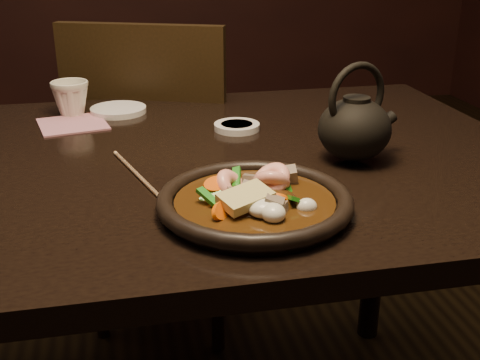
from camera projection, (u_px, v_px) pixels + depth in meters
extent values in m
cube|color=black|center=(108.00, 172.00, 1.09)|extent=(1.60, 0.90, 0.04)
cylinder|color=black|center=(377.00, 229.00, 1.70)|extent=(0.06, 0.06, 0.71)
cube|color=black|center=(170.00, 180.00, 1.79)|extent=(0.57, 0.57, 0.04)
cylinder|color=black|center=(239.00, 228.00, 2.01)|extent=(0.04, 0.04, 0.43)
cylinder|color=black|center=(217.00, 285.00, 1.69)|extent=(0.04, 0.04, 0.43)
cylinder|color=black|center=(137.00, 221.00, 2.07)|extent=(0.04, 0.04, 0.43)
cylinder|color=black|center=(97.00, 274.00, 1.74)|extent=(0.04, 0.04, 0.43)
cube|color=black|center=(144.00, 117.00, 1.51)|extent=(0.40, 0.18, 0.46)
cylinder|color=black|center=(255.00, 208.00, 0.88)|extent=(0.27, 0.27, 0.01)
torus|color=black|center=(255.00, 200.00, 0.88)|extent=(0.29, 0.29, 0.02)
cylinder|color=#341D09|center=(255.00, 203.00, 0.88)|extent=(0.24, 0.24, 0.01)
ellipsoid|color=#341D09|center=(255.00, 203.00, 0.88)|extent=(0.13, 0.12, 0.04)
torus|color=#FFB5A1|center=(233.00, 189.00, 0.91)|extent=(0.08, 0.08, 0.06)
torus|color=#FFB5A1|center=(271.00, 181.00, 0.91)|extent=(0.08, 0.08, 0.05)
torus|color=#FFB5A1|center=(272.00, 182.00, 0.91)|extent=(0.07, 0.07, 0.05)
cube|color=gray|center=(249.00, 192.00, 0.88)|extent=(0.04, 0.04, 0.03)
cube|color=gray|center=(251.00, 182.00, 0.93)|extent=(0.04, 0.04, 0.03)
cube|color=gray|center=(273.00, 205.00, 0.83)|extent=(0.04, 0.04, 0.03)
cube|color=gray|center=(236.00, 197.00, 0.87)|extent=(0.03, 0.03, 0.03)
cube|color=gray|center=(289.00, 175.00, 0.94)|extent=(0.03, 0.03, 0.03)
cube|color=gray|center=(277.00, 211.00, 0.84)|extent=(0.04, 0.04, 0.03)
cylinder|color=#F75C07|center=(222.00, 210.00, 0.83)|extent=(0.05, 0.05, 0.04)
cylinder|color=#F75C07|center=(250.00, 194.00, 0.87)|extent=(0.06, 0.06, 0.03)
cylinder|color=#F75C07|center=(272.00, 199.00, 0.85)|extent=(0.05, 0.04, 0.04)
cylinder|color=#F75C07|center=(217.00, 184.00, 0.90)|extent=(0.06, 0.05, 0.03)
cube|color=#207516|center=(236.00, 178.00, 0.92)|extent=(0.02, 0.04, 0.03)
cube|color=#207516|center=(286.00, 183.00, 0.92)|extent=(0.02, 0.04, 0.03)
cube|color=#207516|center=(212.00, 195.00, 0.89)|extent=(0.04, 0.03, 0.02)
cube|color=#207516|center=(292.00, 198.00, 0.87)|extent=(0.02, 0.04, 0.02)
cube|color=#207516|center=(265.00, 209.00, 0.85)|extent=(0.02, 0.04, 0.03)
cube|color=#207516|center=(208.00, 197.00, 0.86)|extent=(0.03, 0.04, 0.02)
cube|color=#207516|center=(264.00, 202.00, 0.85)|extent=(0.03, 0.04, 0.03)
ellipsoid|color=#ECE8CD|center=(273.00, 213.00, 0.82)|extent=(0.03, 0.04, 0.03)
ellipsoid|color=#ECE8CD|center=(307.00, 207.00, 0.85)|extent=(0.03, 0.03, 0.03)
ellipsoid|color=#ECE8CD|center=(242.00, 196.00, 0.89)|extent=(0.03, 0.04, 0.02)
ellipsoid|color=#ECE8CD|center=(262.00, 195.00, 0.89)|extent=(0.03, 0.02, 0.02)
ellipsoid|color=#ECE8CD|center=(232.00, 205.00, 0.84)|extent=(0.04, 0.02, 0.02)
ellipsoid|color=#ECE8CD|center=(264.00, 208.00, 0.83)|extent=(0.05, 0.04, 0.03)
ellipsoid|color=#ECE8CD|center=(276.00, 187.00, 0.92)|extent=(0.05, 0.02, 0.03)
cube|color=#D2C87E|center=(246.00, 198.00, 0.84)|extent=(0.09, 0.07, 0.03)
cylinder|color=white|center=(237.00, 127.00, 1.26)|extent=(0.10, 0.10, 0.01)
cylinder|color=white|center=(118.00, 110.00, 1.38)|extent=(0.13, 0.13, 0.01)
imported|color=beige|center=(71.00, 97.00, 1.34)|extent=(0.09, 0.08, 0.08)
cylinder|color=tan|center=(137.00, 174.00, 1.02)|extent=(0.07, 0.22, 0.01)
cylinder|color=tan|center=(135.00, 172.00, 1.02)|extent=(0.07, 0.22, 0.01)
cube|color=#B77080|center=(73.00, 124.00, 1.29)|extent=(0.16, 0.16, 0.00)
ellipsoid|color=black|center=(354.00, 129.00, 1.06)|extent=(0.13, 0.13, 0.11)
cylinder|color=black|center=(356.00, 102.00, 1.05)|extent=(0.05, 0.05, 0.02)
cylinder|color=black|center=(382.00, 124.00, 1.09)|extent=(0.06, 0.04, 0.04)
torus|color=black|center=(357.00, 96.00, 1.04)|extent=(0.12, 0.05, 0.12)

